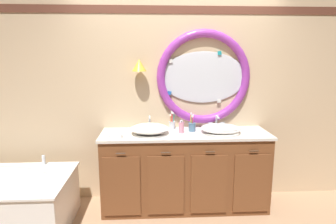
{
  "coord_description": "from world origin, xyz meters",
  "views": [
    {
      "loc": [
        -0.29,
        -2.99,
        1.81
      ],
      "look_at": [
        -0.11,
        0.25,
        1.17
      ],
      "focal_mm": 31.26,
      "sensor_mm": 36.0,
      "label": 1
    }
  ],
  "objects": [
    {
      "name": "soap_dispenser",
      "position": [
        0.04,
        0.26,
        0.99
      ],
      "size": [
        0.06,
        0.07,
        0.16
      ],
      "color": "pink",
      "rests_on": "vanity_counter"
    },
    {
      "name": "ground_plane",
      "position": [
        0.0,
        0.0,
        0.0
      ],
      "size": [
        14.0,
        14.0,
        0.0
      ],
      "primitive_type": "plane",
      "color": "tan"
    },
    {
      "name": "toothbrush_holder_left",
      "position": [
        -0.05,
        0.45,
        0.98
      ],
      "size": [
        0.08,
        0.08,
        0.22
      ],
      "color": "silver",
      "rests_on": "vanity_counter"
    },
    {
      "name": "sink_basin_right",
      "position": [
        0.5,
        0.24,
        0.97
      ],
      "size": [
        0.46,
        0.46,
        0.1
      ],
      "color": "white",
      "rests_on": "vanity_counter"
    },
    {
      "name": "faucet_set_right",
      "position": [
        0.5,
        0.47,
        0.98
      ],
      "size": [
        0.2,
        0.14,
        0.16
      ],
      "color": "silver",
      "rests_on": "vanity_counter"
    },
    {
      "name": "toothbrush_holder_right",
      "position": [
        0.18,
        0.33,
        0.98
      ],
      "size": [
        0.09,
        0.09,
        0.22
      ],
      "color": "slate",
      "rests_on": "vanity_counter"
    },
    {
      "name": "back_wall_assembly",
      "position": [
        0.03,
        0.58,
        1.33
      ],
      "size": [
        6.4,
        0.26,
        2.6
      ],
      "color": "#D6B78E",
      "rests_on": "ground_plane"
    },
    {
      "name": "vanity_counter",
      "position": [
        0.09,
        0.27,
        0.46
      ],
      "size": [
        1.95,
        0.6,
        0.92
      ],
      "color": "brown",
      "rests_on": "ground_plane"
    },
    {
      "name": "folded_hand_towel",
      "position": [
        -0.69,
        0.1,
        0.94
      ],
      "size": [
        0.14,
        0.12,
        0.04
      ],
      "color": "white",
      "rests_on": "vanity_counter"
    },
    {
      "name": "sink_basin_left",
      "position": [
        -0.32,
        0.24,
        0.98
      ],
      "size": [
        0.44,
        0.44,
        0.12
      ],
      "color": "white",
      "rests_on": "vanity_counter"
    },
    {
      "name": "faucet_set_left",
      "position": [
        -0.32,
        0.47,
        0.98
      ],
      "size": [
        0.2,
        0.13,
        0.16
      ],
      "color": "silver",
      "rests_on": "vanity_counter"
    }
  ]
}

